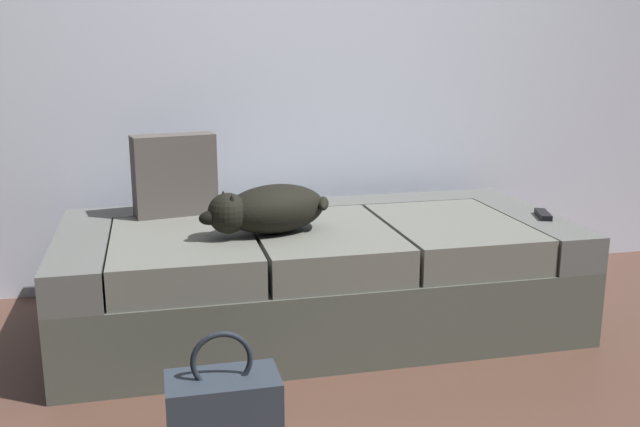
# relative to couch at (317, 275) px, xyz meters

# --- Properties ---
(couch) EXTENTS (2.03, 0.96, 0.44)m
(couch) POSITION_rel_couch_xyz_m (0.00, 0.00, 0.00)
(couch) COLOR #4C5046
(couch) RESTS_ON ground
(dog_dark) EXTENTS (0.53, 0.33, 0.19)m
(dog_dark) POSITION_rel_couch_xyz_m (-0.22, -0.12, 0.32)
(dog_dark) COLOR black
(dog_dark) RESTS_ON couch
(tv_remote) EXTENTS (0.09, 0.16, 0.02)m
(tv_remote) POSITION_rel_couch_xyz_m (0.94, -0.13, 0.23)
(tv_remote) COLOR black
(tv_remote) RESTS_ON couch
(throw_pillow) EXTENTS (0.36, 0.18, 0.34)m
(throw_pillow) POSITION_rel_couch_xyz_m (-0.55, 0.28, 0.39)
(throw_pillow) COLOR #4E4742
(throw_pillow) RESTS_ON couch
(handbag) EXTENTS (0.32, 0.18, 0.38)m
(handbag) POSITION_rel_couch_xyz_m (-0.48, -0.89, -0.09)
(handbag) COLOR #2B333E
(handbag) RESTS_ON ground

